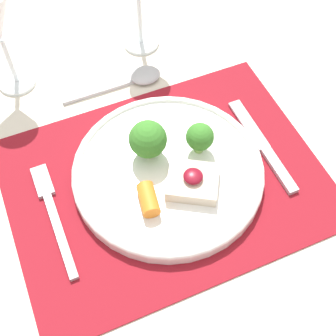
# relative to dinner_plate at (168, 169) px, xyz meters

# --- Properties ---
(ground_plane) EXTENTS (8.00, 8.00, 0.00)m
(ground_plane) POSITION_rel_dinner_plate_xyz_m (-0.01, -0.01, -0.75)
(ground_plane) COLOR gray
(dining_table) EXTENTS (1.32, 1.09, 0.73)m
(dining_table) POSITION_rel_dinner_plate_xyz_m (-0.01, -0.01, -0.10)
(dining_table) COLOR beige
(dining_table) RESTS_ON ground_plane
(placemat) EXTENTS (0.46, 0.35, 0.00)m
(placemat) POSITION_rel_dinner_plate_xyz_m (-0.01, -0.01, -0.02)
(placemat) COLOR maroon
(placemat) RESTS_ON dining_table
(dinner_plate) EXTENTS (0.28, 0.28, 0.08)m
(dinner_plate) POSITION_rel_dinner_plate_xyz_m (0.00, 0.00, 0.00)
(dinner_plate) COLOR white
(dinner_plate) RESTS_ON placemat
(fork) EXTENTS (0.02, 0.19, 0.01)m
(fork) POSITION_rel_dinner_plate_xyz_m (-0.18, 0.01, -0.01)
(fork) COLOR #B2B2B7
(fork) RESTS_ON placemat
(knife) EXTENTS (0.02, 0.19, 0.01)m
(knife) POSITION_rel_dinner_plate_xyz_m (0.16, -0.02, -0.01)
(knife) COLOR #B2B2B7
(knife) RESTS_ON placemat
(spoon) EXTENTS (0.18, 0.04, 0.02)m
(spoon) POSITION_rel_dinner_plate_xyz_m (0.03, 0.20, -0.01)
(spoon) COLOR #B2B2B7
(spoon) RESTS_ON dining_table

